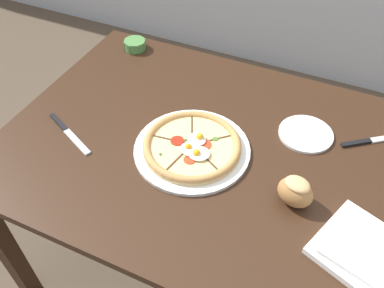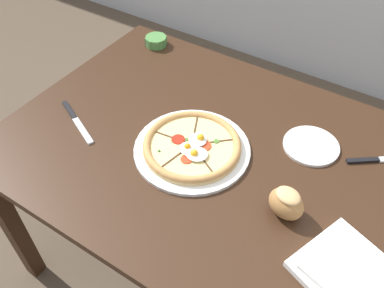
% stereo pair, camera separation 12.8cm
% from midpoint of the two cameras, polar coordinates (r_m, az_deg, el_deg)
% --- Properties ---
extents(ground_plane, '(12.00, 12.00, 0.00)m').
position_cam_midpoint_polar(ground_plane, '(1.92, 1.14, -16.69)').
color(ground_plane, brown).
extents(dining_table, '(1.44, 0.98, 0.76)m').
position_cam_midpoint_polar(dining_table, '(1.37, 1.53, -3.55)').
color(dining_table, '#331E11').
rests_on(dining_table, ground_plane).
extents(pizza, '(0.37, 0.37, 0.05)m').
position_cam_midpoint_polar(pizza, '(1.28, -2.83, -0.51)').
color(pizza, white).
rests_on(pizza, dining_table).
extents(ramekin_bowl, '(0.10, 0.10, 0.04)m').
position_cam_midpoint_polar(ramekin_bowl, '(1.77, -10.13, 13.53)').
color(ramekin_bowl, '#4C8442').
rests_on(ramekin_bowl, dining_table).
extents(napkin_folded, '(0.32, 0.30, 0.04)m').
position_cam_midpoint_polar(napkin_folded, '(1.13, 20.76, -14.46)').
color(napkin_folded, white).
rests_on(napkin_folded, dining_table).
extents(bread_piece_near, '(0.12, 0.10, 0.09)m').
position_cam_midpoint_polar(bread_piece_near, '(1.15, 11.26, -6.71)').
color(bread_piece_near, '#A3703D').
rests_on(bread_piece_near, dining_table).
extents(knife_main, '(0.21, 0.16, 0.01)m').
position_cam_midpoint_polar(knife_main, '(1.43, 22.03, 0.40)').
color(knife_main, silver).
rests_on(knife_main, dining_table).
extents(knife_spare, '(0.23, 0.12, 0.01)m').
position_cam_midpoint_polar(knife_spare, '(1.43, -19.41, 1.37)').
color(knife_spare, silver).
rests_on(knife_spare, dining_table).
extents(side_saucer, '(0.18, 0.18, 0.01)m').
position_cam_midpoint_polar(side_saucer, '(1.38, 13.16, 1.26)').
color(side_saucer, white).
rests_on(side_saucer, dining_table).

